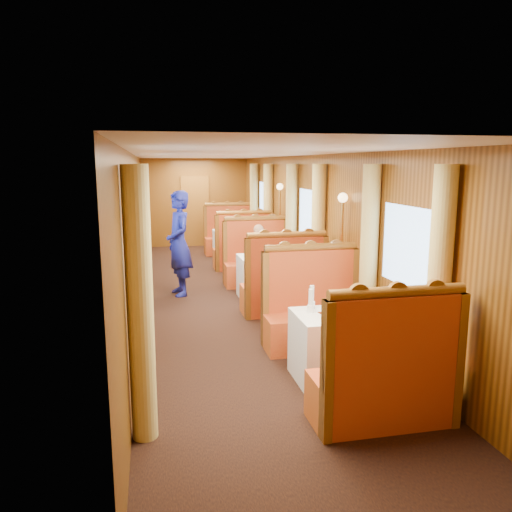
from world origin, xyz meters
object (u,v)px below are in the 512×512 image
object	(u,v)px
banquette_mid_fwd	(284,288)
banquette_mid_aft	(257,263)
table_mid	(269,277)
tea_tray	(337,314)
fruit_plate	(373,314)
banquette_near_fwd	(385,381)
teapot_right	(348,310)
banquette_far_fwd	(243,251)
rose_vase_far	(235,223)
banquette_near_aft	(313,315)
banquette_far_aft	(229,238)
table_near	(342,346)
table_far	(236,246)
teapot_back	(331,307)
steward	(179,243)
rose_vase_mid	(269,246)
passenger	(259,249)
teapot_left	(331,311)

from	to	relation	value
banquette_mid_fwd	banquette_mid_aft	world-z (taller)	same
table_mid	banquette_mid_fwd	world-z (taller)	banquette_mid_fwd
tea_tray	fruit_plate	distance (m)	0.39
table_mid	tea_tray	size ratio (longest dim) A/B	3.09
banquette_near_fwd	teapot_right	size ratio (longest dim) A/B	9.35
banquette_near_fwd	tea_tray	world-z (taller)	banquette_near_fwd
table_mid	banquette_mid_fwd	bearing A→B (deg)	-90.00
banquette_far_fwd	teapot_right	world-z (taller)	banquette_far_fwd
teapot_right	rose_vase_far	world-z (taller)	rose_vase_far
banquette_near_aft	banquette_far_aft	world-z (taller)	same
tea_tray	banquette_far_fwd	bearing A→B (deg)	89.10
table_near	table_far	xyz separation A→B (m)	(0.00, 7.00, 0.00)
tea_tray	rose_vase_far	world-z (taller)	rose_vase_far
banquette_mid_aft	fruit_plate	xyz separation A→B (m)	(0.28, -4.66, 0.35)
teapot_back	steward	xyz separation A→B (m)	(-1.42, 3.95, 0.13)
banquette_far_fwd	rose_vase_mid	size ratio (longest dim) A/B	3.72
banquette_near_fwd	table_far	distance (m)	8.01
table_near	teapot_back	bearing A→B (deg)	149.61
banquette_mid_fwd	table_mid	bearing A→B (deg)	90.00
teapot_back	passenger	distance (m)	4.25
banquette_near_aft	banquette_far_fwd	xyz separation A→B (m)	(0.00, 4.97, 0.00)
banquette_far_aft	rose_vase_far	world-z (taller)	banquette_far_aft
table_mid	banquette_far_fwd	world-z (taller)	banquette_far_fwd
teapot_back	rose_vase_far	xyz separation A→B (m)	(0.09, 6.92, 0.12)
table_far	passenger	size ratio (longest dim) A/B	1.38
banquette_near_fwd	banquette_near_aft	size ratio (longest dim) A/B	1.00
banquette_near_fwd	rose_vase_mid	xyz separation A→B (m)	(0.01, 4.52, 0.50)
table_near	steward	size ratio (longest dim) A/B	0.56
banquette_mid_aft	table_far	xyz separation A→B (m)	(0.00, 2.49, -0.05)
banquette_near_aft	banquette_far_fwd	bearing A→B (deg)	90.00
banquette_far_fwd	passenger	world-z (taller)	banquette_far_fwd
steward	banquette_mid_fwd	bearing A→B (deg)	32.79
table_near	teapot_left	xyz separation A→B (m)	(-0.18, -0.08, 0.44)
banquette_near_fwd	banquette_mid_fwd	bearing A→B (deg)	90.00
rose_vase_mid	table_far	bearing A→B (deg)	90.10
banquette_mid_aft	teapot_right	bearing A→B (deg)	-89.83
rose_vase_far	passenger	xyz separation A→B (m)	(0.02, -2.67, -0.19)
banquette_mid_fwd	passenger	xyz separation A→B (m)	(-0.00, 1.83, 0.32)
banquette_near_fwd	table_mid	xyz separation A→B (m)	(0.00, 4.51, -0.05)
banquette_far_aft	passenger	size ratio (longest dim) A/B	1.76
teapot_right	banquette_near_aft	bearing A→B (deg)	90.35
rose_vase_mid	steward	xyz separation A→B (m)	(-1.54, 0.51, 0.02)
teapot_back	table_far	bearing A→B (deg)	75.19
banquette_far_aft	banquette_far_fwd	bearing A→B (deg)	-90.00
table_near	steward	distance (m)	4.34
banquette_mid_fwd	banquette_mid_aft	distance (m)	2.03
tea_tray	rose_vase_mid	world-z (taller)	rose_vase_mid
banquette_mid_aft	table_far	size ratio (longest dim) A/B	1.28
banquette_far_aft	steward	world-z (taller)	steward
banquette_near_fwd	passenger	xyz separation A→B (m)	(-0.00, 5.33, 0.32)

